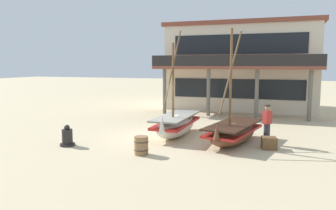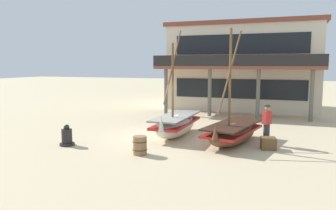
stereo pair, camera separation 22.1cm
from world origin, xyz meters
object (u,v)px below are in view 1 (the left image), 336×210
fishing_boat_near_left (176,124)px  fisherman_by_hull (267,125)px  cargo_crate (269,143)px  capstan_winch (67,138)px  wooden_barrel (141,145)px  harbor_building_main (243,66)px  fishing_boat_centre_large (233,132)px

fishing_boat_near_left → fisherman_by_hull: (4.13, -0.27, 0.28)m
fisherman_by_hull → cargo_crate: size_ratio=2.96×
fishing_boat_near_left → fisherman_by_hull: size_ratio=2.95×
capstan_winch → cargo_crate: size_ratio=1.56×
fishing_boat_near_left → fisherman_by_hull: bearing=-3.7°
wooden_barrel → harbor_building_main: (1.84, 15.15, 2.87)m
capstan_winch → harbor_building_main: harbor_building_main is taller
capstan_winch → cargo_crate: capstan_winch is taller
fishing_boat_centre_large → capstan_winch: bearing=-157.1°
fisherman_by_hull → wooden_barrel: (-4.35, -3.26, -0.48)m
capstan_winch → harbor_building_main: bearing=70.5°
fishing_boat_near_left → cargo_crate: 4.39m
fisherman_by_hull → wooden_barrel: bearing=-143.1°
fishing_boat_centre_large → cargo_crate: 1.57m
fisherman_by_hull → cargo_crate: (0.13, -0.76, -0.60)m
fishing_boat_near_left → fishing_boat_centre_large: size_ratio=1.03×
fishing_boat_near_left → fishing_boat_centre_large: fishing_boat_near_left is taller
cargo_crate → wooden_barrel: bearing=-150.9°
fisherman_by_hull → capstan_winch: 8.39m
fisherman_by_hull → cargo_crate: fisherman_by_hull is taller
fisherman_by_hull → wooden_barrel: 5.45m
cargo_crate → capstan_winch: bearing=-163.9°
capstan_winch → fishing_boat_centre_large: bearing=22.9°
fishing_boat_near_left → fishing_boat_centre_large: (2.77, -0.60, -0.06)m
fishing_boat_near_left → fisherman_by_hull: fishing_boat_near_left is taller
fishing_boat_near_left → wooden_barrel: fishing_boat_near_left is taller
cargo_crate → harbor_building_main: harbor_building_main is taller
wooden_barrel → capstan_winch: bearing=176.6°
fishing_boat_near_left → fishing_boat_centre_large: 2.83m
capstan_winch → cargo_crate: bearing=16.1°
fisherman_by_hull → harbor_building_main: bearing=101.9°
harbor_building_main → capstan_winch: bearing=-109.5°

